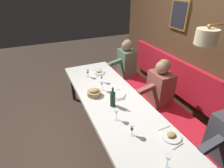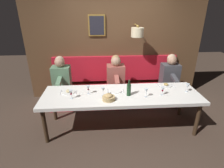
{
  "view_description": "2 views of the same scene",
  "coord_description": "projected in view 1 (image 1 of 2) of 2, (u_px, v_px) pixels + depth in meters",
  "views": [
    {
      "loc": [
        -0.95,
        -2.07,
        2.31
      ],
      "look_at": [
        0.05,
        0.17,
        0.92
      ],
      "focal_mm": 29.08,
      "sensor_mm": 36.0,
      "label": 1
    },
    {
      "loc": [
        -2.97,
        0.38,
        2.24
      ],
      "look_at": [
        0.05,
        0.17,
        0.92
      ],
      "focal_mm": 28.87,
      "sensor_mm": 36.0,
      "label": 2
    }
  ],
  "objects": [
    {
      "name": "bread_bowl",
      "position": [
        94.0,
        93.0,
        2.85
      ],
      "size": [
        0.22,
        0.22,
        0.12
      ],
      "color": "tan",
      "rests_on": "dining_table"
    },
    {
      "name": "place_setting_2",
      "position": [
        171.0,
        136.0,
        2.1
      ],
      "size": [
        0.24,
        0.32,
        0.05
      ],
      "color": "silver",
      "rests_on": "dining_table"
    },
    {
      "name": "diner_middle",
      "position": [
        126.0,
        59.0,
        4.03
      ],
      "size": [
        0.6,
        0.4,
        0.79
      ],
      "color": "#567A5B",
      "rests_on": "banquette_bench"
    },
    {
      "name": "back_wall_panel",
      "position": [
        195.0,
        48.0,
        2.96
      ],
      "size": [
        0.59,
        4.32,
        2.9
      ],
      "color": "brown",
      "rests_on": "ground_plane"
    },
    {
      "name": "wine_glass_3",
      "position": [
        132.0,
        127.0,
        2.08
      ],
      "size": [
        0.07,
        0.07,
        0.16
      ],
      "color": "silver",
      "rests_on": "dining_table"
    },
    {
      "name": "place_setting_0",
      "position": [
        99.0,
        72.0,
        3.58
      ],
      "size": [
        0.24,
        0.31,
        0.05
      ],
      "color": "silver",
      "rests_on": "dining_table"
    },
    {
      "name": "dining_table",
      "position": [
        114.0,
        103.0,
        2.79
      ],
      "size": [
        0.9,
        2.92,
        0.74
      ],
      "color": "silver",
      "rests_on": "ground_plane"
    },
    {
      "name": "banquette_bench",
      "position": [
        158.0,
        112.0,
        3.33
      ],
      "size": [
        0.52,
        3.12,
        0.45
      ],
      "primitive_type": "cube",
      "color": "red",
      "rests_on": "ground_plane"
    },
    {
      "name": "wine_glass_1",
      "position": [
        88.0,
        71.0,
        3.37
      ],
      "size": [
        0.07,
        0.07,
        0.16
      ],
      "color": "silver",
      "rests_on": "dining_table"
    },
    {
      "name": "wine_glass_5",
      "position": [
        116.0,
        112.0,
        2.31
      ],
      "size": [
        0.07,
        0.07,
        0.16
      ],
      "color": "silver",
      "rests_on": "dining_table"
    },
    {
      "name": "wine_glass_0",
      "position": [
        102.0,
        84.0,
        2.95
      ],
      "size": [
        0.07,
        0.07,
        0.16
      ],
      "color": "silver",
      "rests_on": "dining_table"
    },
    {
      "name": "ground_plane",
      "position": [
        113.0,
        135.0,
        3.12
      ],
      "size": [
        12.0,
        12.0,
        0.0
      ],
      "primitive_type": "plane",
      "color": "#423328"
    },
    {
      "name": "place_setting_1",
      "position": [
        118.0,
        95.0,
        2.87
      ],
      "size": [
        0.24,
        0.31,
        0.01
      ],
      "color": "white",
      "rests_on": "dining_table"
    },
    {
      "name": "wine_bottle",
      "position": [
        113.0,
        99.0,
        2.58
      ],
      "size": [
        0.08,
        0.08,
        0.3
      ],
      "color": "#19381E",
      "rests_on": "dining_table"
    },
    {
      "name": "wine_glass_4",
      "position": [
        168.0,
        159.0,
        1.71
      ],
      "size": [
        0.07,
        0.07,
        0.16
      ],
      "color": "silver",
      "rests_on": "dining_table"
    },
    {
      "name": "wine_glass_2",
      "position": [
        101.0,
        76.0,
        3.2
      ],
      "size": [
        0.07,
        0.07,
        0.16
      ],
      "color": "silver",
      "rests_on": "dining_table"
    },
    {
      "name": "diner_near",
      "position": [
        160.0,
        83.0,
        3.05
      ],
      "size": [
        0.6,
        0.4,
        0.79
      ],
      "color": "#934C42",
      "rests_on": "banquette_bench"
    }
  ]
}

